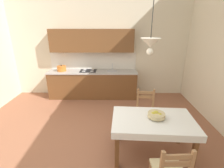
# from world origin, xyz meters

# --- Properties ---
(ground_plane) EXTENTS (6.36, 6.22, 0.10)m
(ground_plane) POSITION_xyz_m (0.00, 0.00, -0.05)
(ground_plane) COLOR #935B42
(wall_back) EXTENTS (6.36, 0.12, 4.05)m
(wall_back) POSITION_xyz_m (0.00, 2.87, 2.03)
(wall_back) COLOR beige
(wall_back) RESTS_ON ground_plane
(kitchen_cabinetry) EXTENTS (2.88, 0.63, 2.20)m
(kitchen_cabinetry) POSITION_xyz_m (-0.22, 2.54, 0.86)
(kitchen_cabinetry) COLOR brown
(kitchen_cabinetry) RESTS_ON ground_plane
(dining_table) EXTENTS (1.47, 0.95, 0.75)m
(dining_table) POSITION_xyz_m (1.16, -0.15, 0.62)
(dining_table) COLOR brown
(dining_table) RESTS_ON ground_plane
(dining_chair_kitchen_side) EXTENTS (0.46, 0.46, 0.93)m
(dining_chair_kitchen_side) POSITION_xyz_m (1.20, 0.68, 0.44)
(dining_chair_kitchen_side) COLOR #D1BC89
(dining_chair_kitchen_side) RESTS_ON ground_plane
(fruit_bowl) EXTENTS (0.30, 0.30, 0.12)m
(fruit_bowl) POSITION_xyz_m (1.22, -0.12, 0.81)
(fruit_bowl) COLOR tan
(fruit_bowl) RESTS_ON dining_table
(pendant_lamp) EXTENTS (0.32, 0.32, 0.80)m
(pendant_lamp) POSITION_xyz_m (1.04, -0.02, 2.03)
(pendant_lamp) COLOR black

